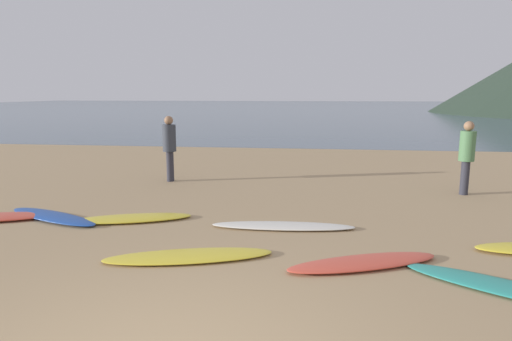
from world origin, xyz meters
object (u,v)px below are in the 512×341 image
surfboard_5 (283,226)px  surfboard_7 (510,289)px  surfboard_3 (131,218)px  person_0 (169,143)px  surfboard_2 (52,216)px  person_1 (467,152)px  surfboard_4 (189,256)px  surfboard_6 (363,262)px

surfboard_5 → surfboard_7: size_ratio=1.02×
surfboard_3 → person_0: size_ratio=1.27×
surfboard_2 → surfboard_5: bearing=22.7°
surfboard_2 → person_1: person_1 is taller
person_0 → person_1: (6.94, -0.62, -0.02)m
surfboard_3 → surfboard_4: surfboard_3 is taller
surfboard_2 → person_0: size_ratio=1.32×
surfboard_5 → person_1: (3.82, 2.99, 0.92)m
surfboard_4 → surfboard_5: 1.94m
surfboard_3 → surfboard_6: bearing=-40.7°
surfboard_7 → person_0: bearing=166.4°
surfboard_3 → surfboard_7: 5.83m
surfboard_2 → surfboard_7: surfboard_2 is taller
surfboard_7 → surfboard_2: bearing=-166.3°
surfboard_3 → person_0: 3.65m
surfboard_3 → person_1: (6.52, 2.89, 0.92)m
surfboard_2 → surfboard_4: surfboard_2 is taller
person_0 → person_1: 6.97m
surfboard_7 → person_1: size_ratio=1.45×
surfboard_3 → surfboard_5: surfboard_3 is taller
surfboard_2 → surfboard_3: bearing=26.2°
surfboard_2 → surfboard_3: size_ratio=1.04×
person_0 → surfboard_4: bearing=-163.6°
surfboard_3 → surfboard_5: (2.70, -0.10, -0.00)m
surfboard_2 → person_0: (1.02, 3.59, 0.93)m
surfboard_2 → surfboard_7: (6.87, -2.06, -0.01)m
surfboard_5 → surfboard_7: bearing=-40.2°
surfboard_6 → surfboard_3: bearing=135.2°
surfboard_4 → surfboard_6: size_ratio=1.09×
surfboard_4 → person_0: bearing=94.9°
surfboard_5 → person_1: size_ratio=1.47×
surfboard_6 → surfboard_7: 1.67m
surfboard_7 → surfboard_5: bearing=173.4°
surfboard_6 → person_0: 6.71m
surfboard_5 → surfboard_3: bearing=174.8°
surfboard_4 → surfboard_7: 3.94m
surfboard_3 → person_0: person_0 is taller
surfboard_6 → surfboard_7: bearing=-42.0°
person_1 → person_0: bearing=-93.9°
surfboard_6 → person_0: person_0 is taller
surfboard_4 → surfboard_2: bearing=136.6°
surfboard_4 → person_0: (-1.94, 5.14, 0.94)m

